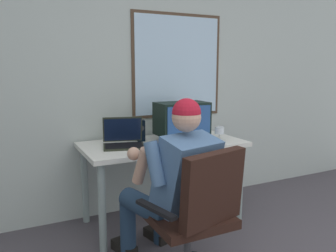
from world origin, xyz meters
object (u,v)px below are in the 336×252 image
at_px(desk, 163,152).
at_px(person_seated, 172,182).
at_px(crt_monitor, 182,119).
at_px(desk_speaker, 141,131).
at_px(office_chair, 199,208).
at_px(laptop, 123,138).
at_px(wine_glass, 219,131).

bearing_deg(desk, person_seated, -110.72).
distance_m(crt_monitor, desk_speaker, 0.40).
height_order(crt_monitor, desk_speaker, crt_monitor).
bearing_deg(office_chair, laptop, 98.49).
height_order(wine_glass, desk_speaker, desk_speaker).
xyz_separation_m(person_seated, wine_glass, (0.76, 0.53, 0.21)).
relative_size(laptop, desk_speaker, 2.18).
height_order(desk, crt_monitor, crt_monitor).
bearing_deg(laptop, desk, -4.84).
height_order(laptop, desk_speaker, laptop).
distance_m(person_seated, crt_monitor, 0.91).
bearing_deg(desk_speaker, office_chair, -92.96).
distance_m(crt_monitor, laptop, 0.58).
bearing_deg(person_seated, crt_monitor, 56.99).
height_order(desk, person_seated, person_seated).
bearing_deg(office_chair, crt_monitor, 67.34).
xyz_separation_m(desk, wine_glass, (0.48, -0.19, 0.19)).
height_order(desk, wine_glass, wine_glass).
bearing_deg(office_chair, wine_glass, 48.47).
distance_m(laptop, desk_speaker, 0.24).
relative_size(office_chair, crt_monitor, 1.97).
bearing_deg(desk_speaker, wine_glass, -28.03).
distance_m(desk, laptop, 0.40).
xyz_separation_m(laptop, wine_glass, (0.85, -0.22, 0.03)).
xyz_separation_m(desk, desk_speaker, (-0.16, 0.15, 0.19)).
height_order(desk, desk_speaker, desk_speaker).
xyz_separation_m(person_seated, crt_monitor, (0.46, 0.71, 0.31)).
bearing_deg(laptop, desk_speaker, 29.31).
height_order(office_chair, desk_speaker, desk_speaker).
relative_size(desk, person_seated, 1.18).
height_order(desk, laptop, laptop).
relative_size(person_seated, wine_glass, 9.17).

